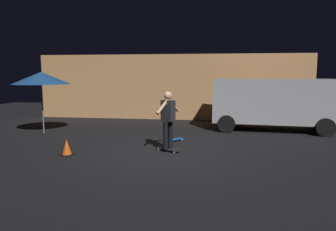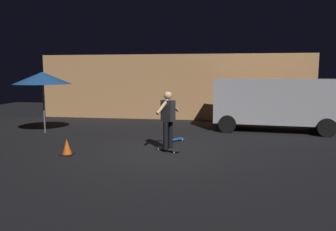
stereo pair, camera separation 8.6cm
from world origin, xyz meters
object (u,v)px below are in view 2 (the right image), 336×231
Objects in this scene: skateboard_ridden at (168,149)px; skateboard_spare at (174,140)px; parked_van at (274,101)px; traffic_cone at (67,148)px; patio_umbrella at (42,78)px; skater at (168,116)px.

skateboard_ridden is 1.05× the size of skateboard_spare.
parked_van reaches higher than skateboard_ridden.
parked_van is 6.50× the size of skateboard_spare.
skateboard_spare is at bearing 39.77° from traffic_cone.
traffic_cone is at bearing -140.23° from skateboard_spare.
skateboard_spare is (-3.62, -2.73, -1.11)m from parked_van.
patio_umbrella is at bearing 128.37° from traffic_cone.
skateboard_ridden is at bearing -22.66° from patio_umbrella.
traffic_cone is (-2.69, -2.24, 0.16)m from skateboard_spare.
patio_umbrella is (-8.68, -1.99, 0.91)m from parked_van.
skateboard_ridden is 1.37m from skateboard_spare.
skateboard_spare is 0.44× the size of skater.
skateboard_spare is (-0.01, 1.37, 0.00)m from skateboard_ridden.
parked_van is 5.47m from skater.
skateboard_ridden is at bearing -131.35° from parked_van.
skateboard_ridden is (-3.61, -4.11, -1.11)m from parked_van.
parked_van is 2.84× the size of skater.
parked_van is at bearing 48.65° from skateboard_ridden.
parked_van is at bearing 12.91° from patio_umbrella.
skater reaches higher than skateboard_spare.
parked_van is 5.58m from skateboard_ridden.
skateboard_ridden and skateboard_spare have the same top height.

